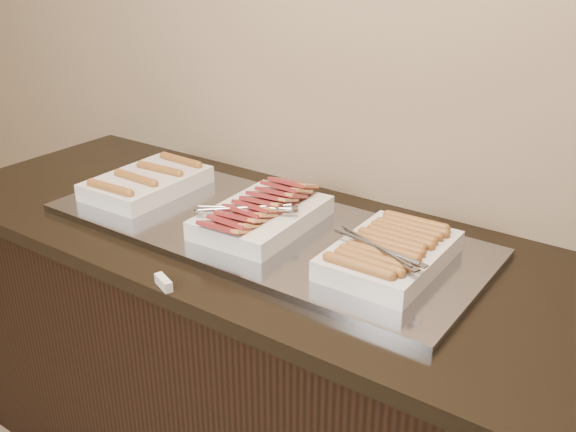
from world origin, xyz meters
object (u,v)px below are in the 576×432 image
Objects in this scene: warming_tray at (261,229)px; counter at (262,367)px; dish_left at (147,182)px; dish_center at (261,214)px; dish_right at (390,252)px.

counter is at bearing 180.00° from warming_tray.
dish_center reaches higher than dish_left.
dish_center is at bearing -1.87° from dish_left.
warming_tray is at bearing 130.88° from dish_center.
dish_right reaches higher than counter.
dish_center is at bearing 179.47° from dish_right.
counter is 0.65m from dish_left.
dish_left is 0.93× the size of dish_center.
warming_tray is 0.43m from dish_left.
dish_center is (0.01, -0.00, 0.50)m from counter.
dish_center is (0.00, -0.00, 0.05)m from warming_tray.
dish_right is at bearing -2.82° from dish_center.
warming_tray is at bearing 0.00° from counter.
dish_left reaches higher than warming_tray.
dish_right is (0.38, -0.00, -0.00)m from dish_center.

